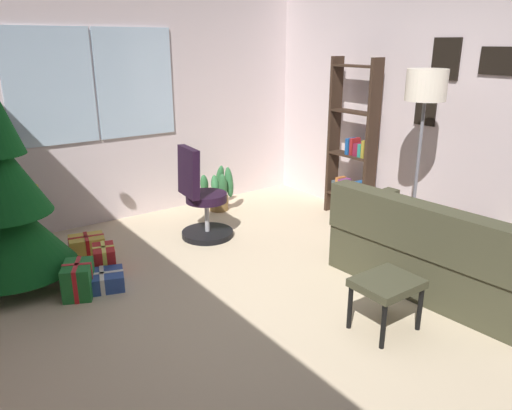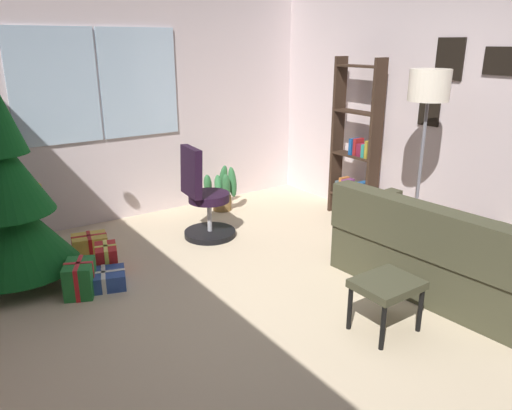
% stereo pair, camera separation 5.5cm
% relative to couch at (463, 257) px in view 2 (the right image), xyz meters
% --- Properties ---
extents(ground_plane, '(4.64, 5.71, 0.10)m').
position_rel_couch_xyz_m(ground_plane, '(-1.57, 0.51, -0.34)').
color(ground_plane, beige).
extents(wall_back_with_windows, '(4.64, 0.12, 2.87)m').
position_rel_couch_xyz_m(wall_back_with_windows, '(-1.58, 3.41, 1.15)').
color(wall_back_with_windows, silver).
rests_on(wall_back_with_windows, ground_plane).
extents(wall_right_with_frames, '(0.12, 5.71, 2.87)m').
position_rel_couch_xyz_m(wall_right_with_frames, '(0.81, 0.51, 1.15)').
color(wall_right_with_frames, silver).
rests_on(wall_right_with_frames, ground_plane).
extents(couch, '(1.72, 1.85, 0.82)m').
position_rel_couch_xyz_m(couch, '(0.00, 0.00, 0.00)').
color(couch, '#3F3F2B').
rests_on(couch, ground_plane).
extents(footstool, '(0.46, 0.37, 0.40)m').
position_rel_couch_xyz_m(footstool, '(-1.05, -0.07, 0.05)').
color(footstool, '#3F3F2B').
rests_on(footstool, ground_plane).
extents(holiday_tree, '(1.04, 1.04, 2.27)m').
position_rel_couch_xyz_m(holiday_tree, '(-3.11, 2.27, 0.47)').
color(holiday_tree, '#4C331E').
rests_on(holiday_tree, ground_plane).
extents(gift_box_red, '(0.26, 0.33, 0.26)m').
position_rel_couch_xyz_m(gift_box_red, '(-2.41, 2.05, -0.17)').
color(gift_box_red, red).
rests_on(gift_box_red, ground_plane).
extents(gift_box_green, '(0.34, 0.38, 0.29)m').
position_rel_couch_xyz_m(gift_box_green, '(-2.73, 1.76, -0.15)').
color(gift_box_green, '#1E722D').
rests_on(gift_box_green, ground_plane).
extents(gift_box_gold, '(0.38, 0.32, 0.18)m').
position_rel_couch_xyz_m(gift_box_gold, '(-2.40, 2.59, -0.20)').
color(gift_box_gold, gold).
rests_on(gift_box_gold, ground_plane).
extents(gift_box_blue, '(0.43, 0.39, 0.15)m').
position_rel_couch_xyz_m(gift_box_blue, '(-2.53, 1.77, -0.22)').
color(gift_box_blue, '#2D4C99').
rests_on(gift_box_blue, ground_plane).
extents(office_chair, '(0.56, 0.56, 1.01)m').
position_rel_couch_xyz_m(office_chair, '(-1.25, 2.27, 0.10)').
color(office_chair, black).
rests_on(office_chair, ground_plane).
extents(bookshelf, '(0.18, 0.64, 1.87)m').
position_rel_couch_xyz_m(bookshelf, '(0.54, 1.83, 0.52)').
color(bookshelf, '#342419').
rests_on(bookshelf, ground_plane).
extents(floor_lamp, '(0.36, 0.36, 1.80)m').
position_rel_couch_xyz_m(floor_lamp, '(0.19, 0.66, 1.24)').
color(floor_lamp, slate).
rests_on(floor_lamp, ground_plane).
extents(potted_plant, '(0.38, 0.47, 0.58)m').
position_rel_couch_xyz_m(potted_plant, '(-0.62, 2.94, -0.04)').
color(potted_plant, olive).
rests_on(potted_plant, ground_plane).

